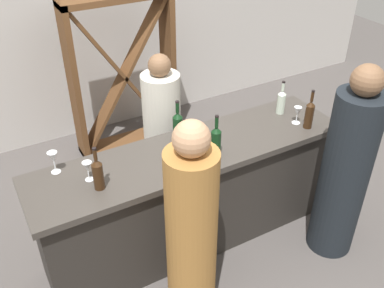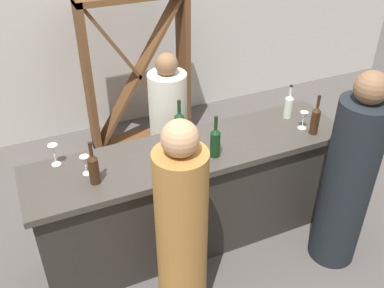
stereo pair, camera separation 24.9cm
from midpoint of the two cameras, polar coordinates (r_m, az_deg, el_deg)
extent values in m
plane|color=#4C4744|center=(3.83, -1.90, -12.27)|extent=(12.00, 12.00, 0.00)
cube|color=#BCB7B2|center=(4.93, -14.72, 16.69)|extent=(8.00, 0.10, 2.80)
cube|color=#2A2723|center=(3.53, -2.03, -7.33)|extent=(2.39, 0.53, 0.88)
cube|color=#3D3833|center=(3.25, -2.20, -1.16)|extent=(2.47, 0.61, 0.05)
cube|color=brown|center=(4.54, -16.76, 7.13)|extent=(0.06, 0.28, 1.67)
cube|color=brown|center=(4.83, -4.62, 10.11)|extent=(0.06, 0.28, 1.67)
cube|color=brown|center=(5.04, -9.60, 0.42)|extent=(1.11, 0.28, 0.06)
cube|color=brown|center=(4.65, -10.53, 8.72)|extent=(1.02, 0.20, 1.57)
cube|color=brown|center=(4.65, -10.53, 8.72)|extent=(1.02, 0.20, 1.57)
cylinder|color=#331E0F|center=(2.91, -14.60, -4.20)|extent=(0.07, 0.07, 0.19)
cone|color=#331E0F|center=(2.84, -14.92, -2.40)|extent=(0.07, 0.07, 0.04)
cylinder|color=#331E0F|center=(2.81, -15.09, -1.44)|extent=(0.03, 0.03, 0.08)
cylinder|color=black|center=(2.78, -15.23, -0.67)|extent=(0.03, 0.03, 0.01)
cylinder|color=black|center=(3.29, -4.05, 1.94)|extent=(0.08, 0.08, 0.20)
cone|color=black|center=(3.23, -4.13, 3.75)|extent=(0.08, 0.08, 0.04)
cylinder|color=black|center=(3.20, -4.17, 4.71)|extent=(0.03, 0.03, 0.08)
cylinder|color=black|center=(3.18, -4.21, 5.48)|extent=(0.03, 0.03, 0.01)
cylinder|color=black|center=(3.13, 0.88, 0.04)|extent=(0.07, 0.07, 0.20)
cone|color=black|center=(3.06, 0.90, 1.86)|extent=(0.07, 0.07, 0.04)
cylinder|color=black|center=(3.03, 0.91, 2.82)|extent=(0.03, 0.03, 0.08)
cylinder|color=black|center=(3.01, 0.91, 3.59)|extent=(0.03, 0.03, 0.01)
cylinder|color=#B7C6B2|center=(3.71, 9.70, 5.19)|extent=(0.07, 0.07, 0.17)
cone|color=#B7C6B2|center=(3.66, 9.86, 6.61)|extent=(0.07, 0.07, 0.03)
cylinder|color=#B7C6B2|center=(3.64, 9.94, 7.36)|extent=(0.02, 0.02, 0.07)
cylinder|color=black|center=(3.62, 10.00, 7.96)|extent=(0.03, 0.03, 0.01)
cylinder|color=#331E0F|center=(3.54, 13.14, 3.48)|extent=(0.07, 0.07, 0.20)
cone|color=#331E0F|center=(3.49, 13.39, 5.14)|extent=(0.07, 0.07, 0.04)
cylinder|color=#331E0F|center=(3.46, 13.52, 6.02)|extent=(0.02, 0.02, 0.08)
cylinder|color=black|center=(3.44, 13.62, 6.71)|extent=(0.03, 0.03, 0.01)
cylinder|color=white|center=(3.63, 11.56, 2.71)|extent=(0.07, 0.07, 0.00)
cylinder|color=white|center=(3.61, 11.62, 3.17)|extent=(0.01, 0.01, 0.06)
cone|color=white|center=(3.58, 11.74, 4.15)|extent=(0.06, 0.06, 0.08)
cylinder|color=white|center=(3.05, -15.59, -4.56)|extent=(0.06, 0.06, 0.00)
cylinder|color=white|center=(3.03, -15.69, -4.03)|extent=(0.01, 0.01, 0.07)
cone|color=white|center=(2.99, -15.90, -2.97)|extent=(0.06, 0.06, 0.07)
cylinder|color=white|center=(3.19, -19.54, -3.51)|extent=(0.07, 0.07, 0.00)
cylinder|color=white|center=(3.17, -19.69, -2.88)|extent=(0.01, 0.01, 0.08)
cone|color=white|center=(3.12, -19.97, -1.69)|extent=(0.07, 0.07, 0.08)
cylinder|color=silver|center=(3.07, -3.61, -0.45)|extent=(0.11, 0.11, 0.22)
cylinder|color=black|center=(3.48, 17.35, -4.21)|extent=(0.42, 0.42, 1.41)
sphere|color=brown|center=(3.07, 19.87, 7.80)|extent=(0.23, 0.23, 0.23)
cylinder|color=#9E6B33|center=(2.88, -2.60, -12.48)|extent=(0.41, 0.41, 1.36)
sphere|color=tan|center=(2.38, -3.08, 0.62)|extent=(0.22, 0.22, 0.22)
cylinder|color=beige|center=(3.90, -5.68, 0.50)|extent=(0.36, 0.36, 1.26)
sphere|color=brown|center=(3.56, -6.32, 10.17)|extent=(0.19, 0.19, 0.19)
camera|label=1|loc=(0.12, -92.23, -1.49)|focal=40.70mm
camera|label=2|loc=(0.12, 87.77, 1.49)|focal=40.70mm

